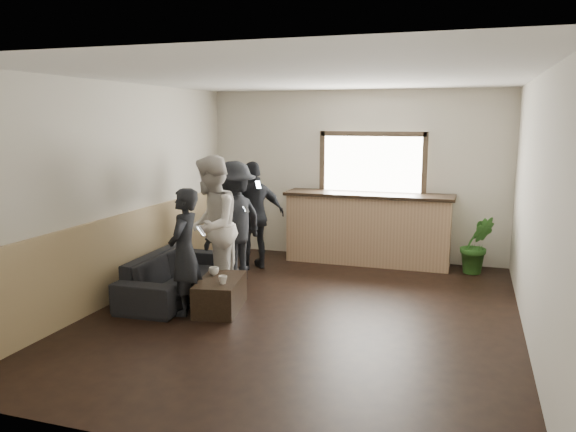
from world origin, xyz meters
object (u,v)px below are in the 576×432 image
(sofa, at_px, (176,274))
(person_c, at_px, (234,222))
(cup_a, at_px, (214,271))
(person_d, at_px, (254,215))
(potted_plant, at_px, (477,245))
(coffee_table, at_px, (220,294))
(bar_counter, at_px, (368,224))
(person_b, at_px, (211,227))
(cup_b, at_px, (223,280))
(person_a, at_px, (184,252))

(sofa, relative_size, person_c, 1.13)
(cup_a, height_order, person_d, person_d)
(cup_a, relative_size, potted_plant, 0.14)
(coffee_table, xyz_separation_m, potted_plant, (3.00, 2.73, 0.25))
(bar_counter, distance_m, person_b, 2.91)
(sofa, height_order, person_d, person_d)
(person_c, bearing_deg, cup_b, 34.82)
(bar_counter, distance_m, coffee_table, 3.20)
(potted_plant, bearing_deg, sofa, -147.91)
(sofa, distance_m, potted_plant, 4.49)
(coffee_table, height_order, person_b, person_b)
(person_c, bearing_deg, person_a, 16.46)
(potted_plant, height_order, person_c, person_c)
(sofa, distance_m, coffee_table, 0.88)
(bar_counter, distance_m, person_d, 1.88)
(cup_a, distance_m, person_b, 0.63)
(sofa, relative_size, potted_plant, 2.21)
(cup_b, bearing_deg, bar_counter, 68.53)
(person_a, bearing_deg, bar_counter, 145.38)
(sofa, height_order, person_b, person_b)
(person_d, bearing_deg, person_b, 49.41)
(bar_counter, relative_size, sofa, 1.37)
(sofa, xyz_separation_m, cup_b, (0.92, -0.51, 0.15))
(potted_plant, height_order, person_b, person_b)
(sofa, distance_m, cup_a, 0.69)
(person_c, distance_m, person_d, 0.73)
(person_b, relative_size, person_c, 1.07)
(bar_counter, height_order, sofa, bar_counter)
(person_b, distance_m, person_c, 0.74)
(person_a, bearing_deg, person_c, 173.55)
(cup_b, xyz_separation_m, person_d, (-0.44, 2.13, 0.40))
(cup_b, bearing_deg, coffee_table, 125.60)
(sofa, height_order, cup_a, sofa)
(person_c, bearing_deg, person_d, -165.82)
(coffee_table, height_order, person_a, person_a)
(coffee_table, xyz_separation_m, person_d, (-0.32, 1.97, 0.65))
(person_d, bearing_deg, person_c, 48.21)
(bar_counter, xyz_separation_m, sofa, (-2.11, -2.53, -0.35))
(sofa, bearing_deg, cup_a, -108.91)
(potted_plant, bearing_deg, person_a, -138.55)
(potted_plant, height_order, person_a, person_a)
(coffee_table, height_order, cup_b, cup_b)
(cup_a, distance_m, person_c, 1.18)
(person_a, height_order, person_d, person_d)
(cup_b, height_order, person_c, person_c)
(cup_b, xyz_separation_m, person_c, (-0.47, 1.41, 0.43))
(coffee_table, bearing_deg, person_d, 99.24)
(cup_b, xyz_separation_m, potted_plant, (2.89, 2.90, 0.01))
(cup_b, distance_m, person_b, 0.95)
(sofa, xyz_separation_m, person_a, (0.45, -0.58, 0.48))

